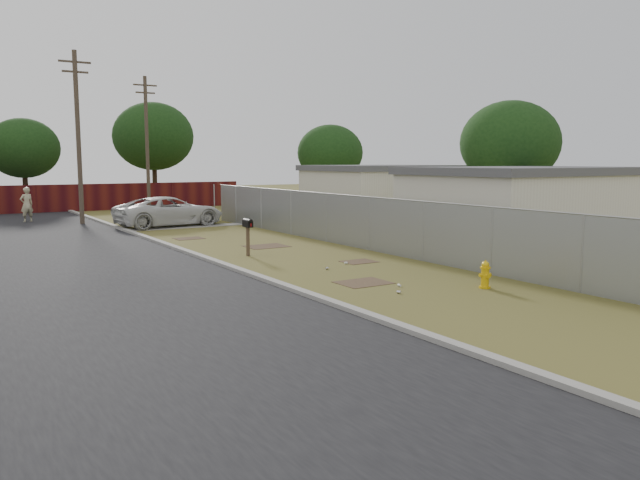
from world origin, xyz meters
TOP-DOWN VIEW (x-y plane):
  - ground at (0.00, 0.00)m, footprint 120.00×120.00m
  - street at (-6.76, 8.05)m, footprint 15.10×60.00m
  - chainlink_fence at (3.12, 1.03)m, footprint 0.10×27.06m
  - privacy_fence at (-6.00, 25.00)m, footprint 30.00×0.12m
  - utility_poles at (-3.67, 20.67)m, footprint 12.60×8.24m
  - houses at (9.70, 3.13)m, footprint 9.30×17.24m
  - horizon_trees at (0.84, 23.56)m, footprint 33.32×31.94m
  - fire_hydrant at (1.50, -7.28)m, footprint 0.36×0.37m
  - mailbox at (-1.37, 1.14)m, footprint 0.22×0.57m
  - pickup_truck at (-0.41, 12.43)m, footprint 5.77×3.17m
  - pedestrian at (-6.34, 18.68)m, footprint 0.81×0.65m
  - scattered_litter at (-0.28, -4.35)m, footprint 1.54×4.56m

SIDE VIEW (x-z plane):
  - ground at x=0.00m, z-range 0.00..0.00m
  - street at x=-6.76m, z-range -0.04..0.08m
  - scattered_litter at x=-0.28m, z-range 0.01..0.08m
  - fire_hydrant at x=1.50m, z-range -0.02..0.72m
  - pickup_truck at x=-0.41m, z-range 0.00..1.53m
  - chainlink_fence at x=3.12m, z-range -0.21..1.81m
  - privacy_fence at x=-6.00m, z-range 0.00..1.80m
  - pedestrian at x=-6.34m, z-range 0.00..1.92m
  - mailbox at x=-1.37m, z-range 0.38..1.71m
  - houses at x=9.70m, z-range 0.01..3.11m
  - horizon_trees at x=0.84m, z-range 0.74..8.52m
  - utility_poles at x=-3.67m, z-range 0.19..9.19m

